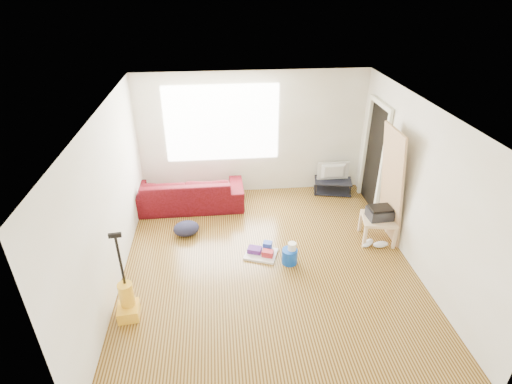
{
  "coord_description": "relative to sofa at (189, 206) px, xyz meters",
  "views": [
    {
      "loc": [
        -0.7,
        -4.95,
        4.07
      ],
      "look_at": [
        -0.13,
        0.6,
        0.99
      ],
      "focal_mm": 28.0,
      "sensor_mm": 36.0,
      "label": 1
    }
  ],
  "objects": [
    {
      "name": "sofa",
      "position": [
        0.0,
        0.0,
        0.0
      ],
      "size": [
        2.17,
        0.85,
        0.63
      ],
      "primitive_type": "imported",
      "rotation": [
        0.0,
        0.0,
        3.14
      ],
      "color": "#360403",
      "rests_on": "ground"
    },
    {
      "name": "side_table",
      "position": [
        3.28,
        -1.46,
        0.37
      ],
      "size": [
        0.62,
        0.62,
        0.44
      ],
      "rotation": [
        0.0,
        0.0,
        -0.18
      ],
      "color": "tan",
      "rests_on": "ground"
    },
    {
      "name": "backpack",
      "position": [
        0.01,
        -0.98,
        0.0
      ],
      "size": [
        0.51,
        0.44,
        0.25
      ],
      "primitive_type": "ellipsoid",
      "rotation": [
        0.0,
        0.0,
        0.18
      ],
      "color": "black",
      "rests_on": "ground"
    },
    {
      "name": "cleaning_tray",
      "position": [
        1.26,
        -1.69,
        0.05
      ],
      "size": [
        0.6,
        0.54,
        0.18
      ],
      "rotation": [
        0.0,
        0.0,
        -0.35
      ],
      "color": "white",
      "rests_on": "ground"
    },
    {
      "name": "printer",
      "position": [
        3.28,
        -1.46,
        0.54
      ],
      "size": [
        0.42,
        0.33,
        0.21
      ],
      "rotation": [
        0.0,
        0.0,
        0.05
      ],
      "color": "black",
      "rests_on": "side_table"
    },
    {
      "name": "toilet_paper",
      "position": [
        1.71,
        -1.93,
        0.18
      ],
      "size": [
        0.13,
        0.13,
        0.12
      ],
      "primitive_type": "cylinder",
      "color": "white",
      "rests_on": "bucket"
    },
    {
      "name": "tv",
      "position": [
        2.98,
        0.27,
        0.47
      ],
      "size": [
        0.66,
        0.09,
        0.38
      ],
      "primitive_type": "imported",
      "rotation": [
        0.0,
        0.0,
        3.14
      ],
      "color": "black",
      "rests_on": "tv_stand"
    },
    {
      "name": "tv_stand",
      "position": [
        2.98,
        0.27,
        0.15
      ],
      "size": [
        0.83,
        0.58,
        0.28
      ],
      "rotation": [
        0.0,
        0.0,
        -0.21
      ],
      "color": "black",
      "rests_on": "ground"
    },
    {
      "name": "door_panel",
      "position": [
        3.46,
        -1.34,
        0.0
      ],
      "size": [
        0.25,
        0.79,
        1.97
      ],
      "primitive_type": "cube",
      "rotation": [
        0.0,
        -0.1,
        0.0
      ],
      "color": "tan",
      "rests_on": "ground"
    },
    {
      "name": "sneakers",
      "position": [
        3.18,
        -1.66,
        0.05
      ],
      "size": [
        0.47,
        0.26,
        0.11
      ],
      "rotation": [
        0.0,
        0.0,
        0.24
      ],
      "color": "white",
      "rests_on": "ground"
    },
    {
      "name": "vacuum",
      "position": [
        -0.67,
        -2.81,
        0.24
      ],
      "size": [
        0.3,
        0.34,
        1.3
      ],
      "rotation": [
        0.0,
        0.0,
        0.1
      ],
      "color": "gold",
      "rests_on": "ground"
    },
    {
      "name": "room",
      "position": [
        1.4,
        -1.8,
        1.25
      ],
      "size": [
        4.51,
        5.01,
        2.51
      ],
      "color": "#3F260A",
      "rests_on": "ground"
    },
    {
      "name": "bucket",
      "position": [
        1.68,
        -1.94,
        0.0
      ],
      "size": [
        0.29,
        0.29,
        0.25
      ],
      "primitive_type": "cylinder",
      "rotation": [
        0.0,
        0.0,
        0.21
      ],
      "color": "#0D43B4",
      "rests_on": "ground"
    }
  ]
}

